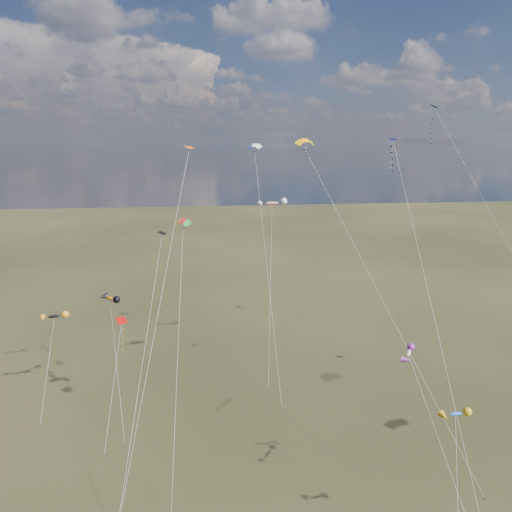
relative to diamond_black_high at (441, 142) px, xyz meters
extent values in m
plane|color=black|center=(-29.16, -31.84, -32.03)|extent=(400.00, 400.00, 0.00)
cube|color=black|center=(-0.92, 1.30, 5.12)|extent=(1.20, 1.27, 0.48)
cylinder|color=silver|center=(6.28, -8.87, -13.46)|extent=(14.44, 20.36, 37.17)
cube|color=#0E1443|center=(-13.03, -13.22, 0.35)|extent=(0.74, 0.71, 0.25)
cylinder|color=silver|center=(-13.52, -26.75, -15.84)|extent=(1.00, 27.09, 32.40)
cube|color=black|center=(-39.60, -17.39, -9.32)|extent=(0.93, 0.95, 0.28)
cylinder|color=silver|center=(-41.43, -25.65, -20.68)|extent=(3.68, 16.54, 22.73)
cube|color=#9E0A09|center=(-45.01, -14.58, -20.10)|extent=(1.49, 1.47, 0.54)
cylinder|color=silver|center=(-45.67, -18.65, -26.07)|extent=(1.35, 8.16, 11.95)
cube|color=#332316|center=(-46.33, -22.72, -31.97)|extent=(0.10, 0.10, 0.12)
cube|color=#D85614|center=(-36.46, -17.37, -0.48)|extent=(1.16, 1.15, 0.28)
cylinder|color=silver|center=(-39.86, -25.47, -16.26)|extent=(6.83, 16.24, 31.56)
cylinder|color=silver|center=(-16.48, -21.97, -15.90)|extent=(12.92, 22.06, 32.27)
cube|color=#332316|center=(-10.04, -32.99, -31.97)|extent=(0.10, 0.10, 0.12)
cylinder|color=silver|center=(-26.79, -6.65, -16.23)|extent=(1.21, 19.40, 31.61)
cube|color=#332316|center=(-26.19, -16.34, -31.97)|extent=(0.10, 0.10, 0.12)
cylinder|color=silver|center=(-38.10, -24.83, -20.03)|extent=(1.43, 14.55, 24.02)
ellipsoid|color=black|center=(-54.59, -8.29, -21.64)|extent=(3.18, 1.69, 0.96)
cylinder|color=silver|center=(-54.70, -12.33, -26.84)|extent=(0.24, 8.11, 10.41)
cube|color=#332316|center=(-54.81, -16.38, -31.97)|extent=(0.10, 0.10, 0.12)
ellipsoid|color=#C2670D|center=(-46.79, -11.48, -18.40)|extent=(2.83, 2.81, 1.01)
cylinder|color=silver|center=(-45.65, -16.15, -25.22)|extent=(2.32, 9.37, 13.65)
cube|color=#332316|center=(-44.50, -20.83, -31.97)|extent=(0.10, 0.10, 0.12)
ellipsoid|color=silver|center=(-18.19, -31.85, -17.37)|extent=(2.03, 2.61, 0.67)
cylinder|color=silver|center=(-16.74, -37.38, -24.70)|extent=(2.94, 11.09, 14.68)
ellipsoid|color=red|center=(-24.98, 1.09, -8.78)|extent=(4.03, 1.47, 1.21)
cylinder|color=silver|center=(-26.10, -5.14, -20.41)|extent=(2.26, 12.50, 23.26)
cube|color=#332316|center=(-27.21, -11.38, -31.97)|extent=(0.10, 0.10, 0.12)
ellipsoid|color=blue|center=(-16.64, -37.07, -19.95)|extent=(2.21, 0.89, 0.72)
camera|label=1|loc=(-35.30, -65.65, 0.11)|focal=32.00mm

